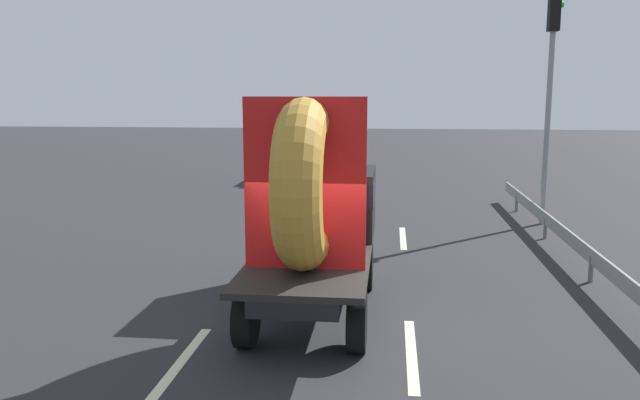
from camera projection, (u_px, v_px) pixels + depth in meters
The scene contains 9 objects.
ground_plane at pixel (328, 327), 10.63m from camera, with size 120.00×120.00×0.00m, color #28282B.
flatbed_truck at pixel (315, 210), 11.21m from camera, with size 2.02×5.01×3.81m.
distant_sedan at pixel (286, 165), 28.26m from camera, with size 1.67×3.91×1.27m.
traffic_light at pixel (550, 82), 18.30m from camera, with size 0.42×0.36×6.50m.
guardrail at pixel (566, 236), 15.03m from camera, with size 0.10×15.99×0.71m.
lane_dash_left_near at pixel (181, 362), 9.26m from camera, with size 2.59×0.16×0.01m, color beige.
lane_dash_left_far at pixel (280, 236), 17.39m from camera, with size 2.44×0.16×0.01m, color beige.
lane_dash_right_near at pixel (411, 353), 9.55m from camera, with size 2.75×0.16×0.01m, color beige.
lane_dash_right_far at pixel (403, 238), 17.15m from camera, with size 2.67×0.16×0.01m, color beige.
Camera 1 is at (1.01, -10.08, 3.87)m, focal length 35.70 mm.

